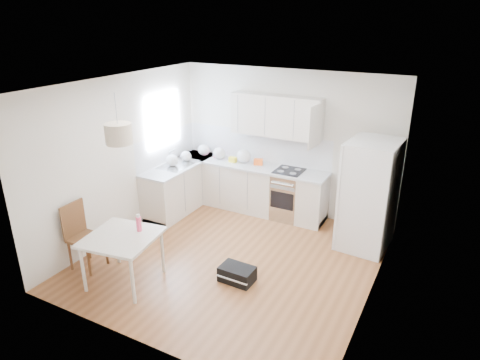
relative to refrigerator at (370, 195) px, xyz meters
The scene contains 29 objects.
floor 2.41m from the refrigerator, 140.60° to the right, with size 4.20×4.20×0.00m, color brown.
ceiling 2.88m from the refrigerator, 140.60° to the right, with size 4.20×4.20×0.00m, color white.
wall_back 1.92m from the refrigerator, 158.65° to the left, with size 4.20×4.20×0.00m, color silver.
wall_left 4.11m from the refrigerator, 159.63° to the right, with size 4.20×4.20×0.00m, color silver.
wall_right 1.54m from the refrigerator, 75.51° to the right, with size 4.20×4.20×0.00m, color silver.
window_glassblock 3.92m from the refrigerator, behind, with size 0.02×1.00×1.00m, color #BFE0F9.
cabinets_back 2.41m from the refrigerator, behind, with size 3.00×0.60×0.88m, color beige.
cabinets_left 3.57m from the refrigerator, behind, with size 0.60×1.80×0.88m, color beige.
counter_back 2.36m from the refrigerator, behind, with size 3.02×0.64×0.04m, color silver.
counter_left 3.54m from the refrigerator, behind, with size 0.64×1.82×0.04m, color silver.
backsplash_back 2.45m from the refrigerator, 163.95° to the left, with size 3.00×0.01×0.58m, color white.
backsplash_left 3.85m from the refrigerator, behind, with size 0.01×1.80×0.58m, color white.
upper_cabinets 2.18m from the refrigerator, 164.64° to the left, with size 1.70×0.32×0.75m, color beige.
range_oven 1.64m from the refrigerator, 166.17° to the left, with size 0.50×0.61×0.88m, color #B5B8BA, non-canonical shape.
sink 3.54m from the refrigerator, behind, with size 0.50×0.80×0.16m, color #B5B8BA, non-canonical shape.
refrigerator is the anchor object (origin of this frame).
dining_table 3.86m from the refrigerator, 136.33° to the right, with size 1.05×1.05×0.73m.
dining_chair 4.42m from the refrigerator, 143.38° to the right, with size 0.43×0.43×1.02m, color #512E18, non-canonical shape.
drink_bottle 3.61m from the refrigerator, 137.74° to the right, with size 0.07×0.07×0.26m, color #F2436A.
gym_bag 2.48m from the refrigerator, 125.99° to the right, with size 0.49×0.32×0.23m, color black.
pendant_lamp 3.96m from the refrigerator, 136.29° to the right, with size 0.34×0.34×0.26m, color beige.
grocery_bag_a 3.44m from the refrigerator, behind, with size 0.25×0.21×0.22m, color silver.
grocery_bag_b 3.04m from the refrigerator, behind, with size 0.26×0.22×0.23m, color silver.
grocery_bag_c 2.52m from the refrigerator, behind, with size 0.28×0.24×0.26m, color silver.
grocery_bag_d 3.52m from the refrigerator, behind, with size 0.22×0.18×0.19m, color silver.
grocery_bag_e 3.60m from the refrigerator, behind, with size 0.24×0.21×0.22m, color silver.
snack_orange 2.22m from the refrigerator, 168.92° to the left, with size 0.17×0.10×0.11m, color #EF5515.
snack_yellow 2.71m from the refrigerator, behind, with size 0.14×0.09×0.10m, color yellow.
snack_red 3.12m from the refrigerator, behind, with size 0.16×0.10×0.11m, color red.
Camera 1 is at (2.83, -5.07, 3.60)m, focal length 32.00 mm.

